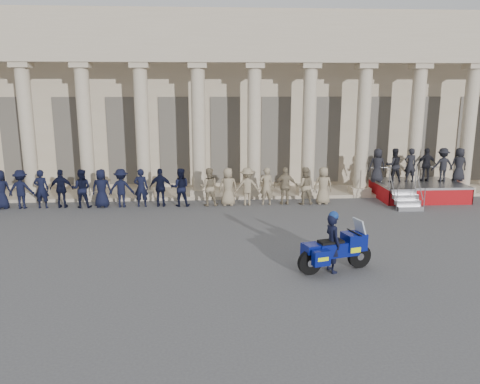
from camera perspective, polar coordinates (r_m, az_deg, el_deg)
ground at (r=14.90m, az=-0.56°, el=-7.60°), size 90.00×90.00×0.00m
building at (r=28.75m, az=-2.12°, el=11.20°), size 40.00×12.50×9.00m
officer_rank at (r=21.13m, az=-12.29°, el=0.50°), size 17.50×0.65×1.71m
reviewing_stand at (r=23.76m, az=21.04°, el=2.38°), size 4.78×3.83×2.39m
motorcycle at (r=13.66m, az=11.63°, el=-6.87°), size 2.26×1.20×1.48m
rider at (r=13.52m, az=11.21°, el=-5.97°), size 0.55×0.70×1.78m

